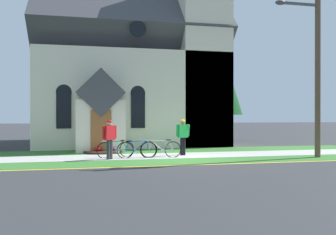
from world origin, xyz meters
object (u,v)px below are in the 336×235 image
object	(u,v)px
bicycle_blue	(116,149)
cyclist_in_red_jersey	(183,134)
bicycle_black	(161,149)
church_sign	(103,128)
roadside_conifer	(217,73)
bicycle_orange	(137,149)
utility_pole	(316,43)
cyclist_in_yellow_jersey	(110,136)

from	to	relation	value
bicycle_blue	cyclist_in_red_jersey	distance (m)	3.10
bicycle_black	cyclist_in_red_jersey	size ratio (longest dim) A/B	1.05
church_sign	roadside_conifer	size ratio (longest dim) A/B	0.27
bicycle_orange	utility_pole	size ratio (longest dim) A/B	0.19
bicycle_black	cyclist_in_yellow_jersey	size ratio (longest dim) A/B	1.06
bicycle_black	bicycle_blue	distance (m)	1.97
cyclist_in_yellow_jersey	roadside_conifer	world-z (taller)	roadside_conifer
church_sign	bicycle_orange	distance (m)	3.17
cyclist_in_yellow_jersey	church_sign	bearing A→B (deg)	94.27
utility_pole	roadside_conifer	distance (m)	10.58
cyclist_in_yellow_jersey	utility_pole	xyz separation A→B (m)	(8.83, -1.07, 4.04)
church_sign	utility_pole	bearing A→B (deg)	-24.22
bicycle_orange	cyclist_in_red_jersey	bearing A→B (deg)	14.23
cyclist_in_red_jersey	cyclist_in_yellow_jersey	distance (m)	3.43
bicycle_orange	utility_pole	world-z (taller)	utility_pole
bicycle_black	bicycle_orange	xyz separation A→B (m)	(-1.06, 0.04, -0.00)
utility_pole	cyclist_in_red_jersey	bearing A→B (deg)	161.09
cyclist_in_yellow_jersey	utility_pole	bearing A→B (deg)	-6.93
roadside_conifer	bicycle_black	bearing A→B (deg)	-122.34
bicycle_black	bicycle_orange	bearing A→B (deg)	177.75
bicycle_orange	cyclist_in_yellow_jersey	bearing A→B (deg)	-167.46
bicycle_black	cyclist_in_red_jersey	bearing A→B (deg)	27.95
bicycle_orange	bicycle_blue	bearing A→B (deg)	153.19
cyclist_in_red_jersey	utility_pole	bearing A→B (deg)	-18.91
bicycle_black	cyclist_in_yellow_jersey	bearing A→B (deg)	-174.45
church_sign	cyclist_in_yellow_jersey	bearing A→B (deg)	-85.73
cyclist_in_red_jersey	bicycle_black	bearing A→B (deg)	-152.05
cyclist_in_red_jersey	bicycle_orange	bearing A→B (deg)	-165.77
bicycle_orange	cyclist_in_yellow_jersey	xyz separation A→B (m)	(-1.15, -0.26, 0.58)
cyclist_in_red_jersey	utility_pole	world-z (taller)	utility_pole
church_sign	cyclist_in_yellow_jersey	size ratio (longest dim) A/B	1.32
bicycle_orange	cyclist_in_red_jersey	world-z (taller)	cyclist_in_red_jersey
bicycle_black	bicycle_orange	size ratio (longest dim) A/B	1.02
bicycle_black	bicycle_blue	world-z (taller)	bicycle_black
church_sign	bicycle_orange	size ratio (longest dim) A/B	1.27
roadside_conifer	church_sign	bearing A→B (deg)	-142.02
cyclist_in_red_jersey	church_sign	bearing A→B (deg)	148.39
bicycle_black	bicycle_blue	size ratio (longest dim) A/B	1.05
bicycle_black	roadside_conifer	bearing A→B (deg)	57.66
bicycle_black	bicycle_orange	distance (m)	1.06
bicycle_orange	roadside_conifer	size ratio (longest dim) A/B	0.21
bicycle_black	roadside_conifer	size ratio (longest dim) A/B	0.22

